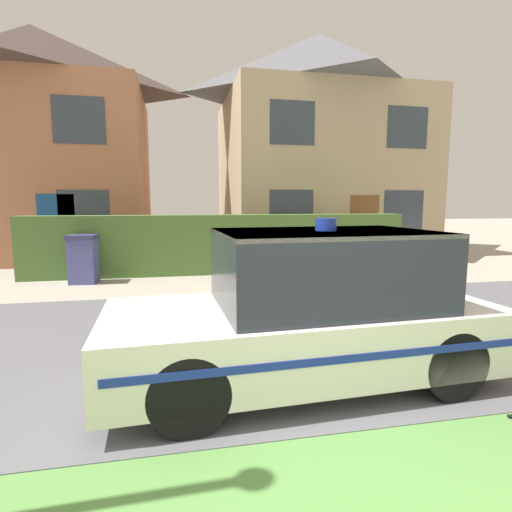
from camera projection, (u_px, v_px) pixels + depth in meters
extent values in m
cube|color=#5B5B60|center=(252.00, 334.00, 5.64)|extent=(28.00, 5.12, 0.01)
cube|color=#4C7233|center=(224.00, 244.00, 10.56)|extent=(9.94, 0.66, 1.54)
cylinder|color=black|center=(179.00, 336.00, 4.53)|extent=(0.67, 0.23, 0.66)
cylinder|color=black|center=(189.00, 394.00, 3.15)|extent=(0.67, 0.23, 0.66)
cylinder|color=black|center=(372.00, 321.00, 5.11)|extent=(0.67, 0.23, 0.66)
cylinder|color=black|center=(452.00, 364.00, 3.73)|extent=(0.67, 0.23, 0.66)
cube|color=silver|center=(302.00, 334.00, 4.11)|extent=(4.01, 1.80, 0.61)
cube|color=#232833|center=(325.00, 268.00, 4.08)|extent=(2.20, 1.56, 0.76)
cube|color=silver|center=(326.00, 233.00, 4.03)|extent=(2.20, 1.56, 0.04)
cube|color=navy|center=(279.00, 309.00, 4.89)|extent=(3.74, 0.17, 0.07)
cube|color=navy|center=(337.00, 360.00, 3.32)|extent=(3.74, 0.17, 0.07)
cylinder|color=#1933A5|center=(326.00, 224.00, 4.02)|extent=(0.22, 0.22, 0.13)
cube|color=#A86B4C|center=(40.00, 175.00, 13.55)|extent=(6.92, 5.45, 5.59)
pyramid|color=#473833|center=(32.00, 57.00, 13.05)|extent=(7.27, 5.72, 2.01)
cube|color=navy|center=(57.00, 231.00, 11.35)|extent=(1.00, 0.02, 2.10)
cube|color=#333D47|center=(84.00, 213.00, 11.43)|extent=(1.40, 0.02, 1.30)
cube|color=#333D47|center=(79.00, 120.00, 11.09)|extent=(1.40, 0.02, 1.30)
cube|color=tan|center=(317.00, 177.00, 15.45)|extent=(6.95, 6.03, 5.73)
pyramid|color=#56565B|center=(319.00, 67.00, 14.92)|extent=(7.29, 6.34, 2.35)
cube|color=brown|center=(364.00, 228.00, 12.85)|extent=(1.00, 0.02, 2.10)
cube|color=#333D47|center=(291.00, 211.00, 12.30)|extent=(1.40, 0.02, 1.30)
cube|color=#333D47|center=(404.00, 211.00, 13.05)|extent=(1.40, 0.02, 1.30)
cube|color=#333D47|center=(292.00, 123.00, 11.95)|extent=(1.40, 0.02, 1.30)
cube|color=#333D47|center=(408.00, 127.00, 12.71)|extent=(1.40, 0.02, 1.30)
cube|color=#474C8C|center=(84.00, 261.00, 9.21)|extent=(0.62, 0.58, 1.02)
cube|color=navy|center=(82.00, 237.00, 9.14)|extent=(0.65, 0.61, 0.10)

